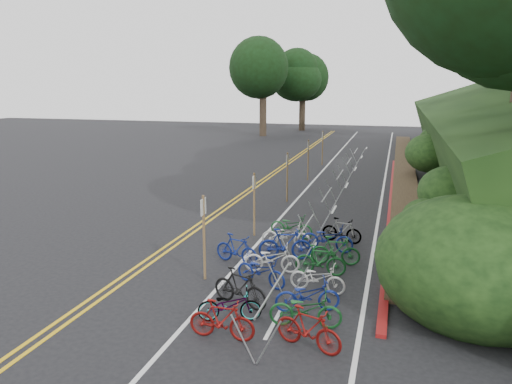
{
  "coord_description": "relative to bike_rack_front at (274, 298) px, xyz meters",
  "views": [
    {
      "loc": [
        5.8,
        -13.06,
        5.84
      ],
      "look_at": [
        0.1,
        7.0,
        1.3
      ],
      "focal_mm": 35.0,
      "sensor_mm": 36.0,
      "label": 1
    }
  ],
  "objects": [
    {
      "name": "bike_front",
      "position": [
        -2.28,
        4.13,
        -0.33
      ],
      "size": [
        0.95,
        1.73,
        1.0
      ],
      "primitive_type": "imported",
      "rotation": [
        0.0,
        0.0,
        1.26
      ],
      "color": "navy",
      "rests_on": "ground"
    },
    {
      "name": "signposts_rest",
      "position": [
        -2.58,
        16.28,
        0.6
      ],
      "size": [
        0.08,
        18.4,
        2.5
      ],
      "color": "brown",
      "rests_on": "ground"
    },
    {
      "name": "signpost_near",
      "position": [
        -2.79,
        2.56,
        0.66
      ],
      "size": [
        0.08,
        0.4,
        2.63
      ],
      "color": "brown",
      "rests_on": "ground"
    },
    {
      "name": "bike_racks_rest",
      "position": [
        -0.18,
        15.28,
        0.02
      ],
      "size": [
        1.14,
        23.0,
        1.17
      ],
      "color": "gray",
      "rests_on": "ground"
    },
    {
      "name": "ground",
      "position": [
        -3.18,
        2.28,
        -0.83
      ],
      "size": [
        120.0,
        120.0,
        0.0
      ],
      "primitive_type": "plane",
      "color": "black",
      "rests_on": "ground"
    },
    {
      "name": "road_markings",
      "position": [
        -2.54,
        12.37,
        -0.83
      ],
      "size": [
        7.47,
        80.0,
        0.01
      ],
      "color": "gold",
      "rests_on": "ground"
    },
    {
      "name": "bike_valet",
      "position": [
        -0.21,
        3.31,
        -0.36
      ],
      "size": [
        3.17,
        9.9,
        1.09
      ],
      "color": "maroon",
      "rests_on": "ground"
    },
    {
      "name": "red_curb",
      "position": [
        2.52,
        14.28,
        -0.78
      ],
      "size": [
        0.25,
        28.0,
        0.1
      ],
      "primitive_type": "cube",
      "color": "maroon",
      "rests_on": "ground"
    },
    {
      "name": "bike_rack_front",
      "position": [
        0.0,
        0.0,
        0.0
      ],
      "size": [
        1.11,
        3.36,
        1.11
      ],
      "color": "gray",
      "rests_on": "ground"
    }
  ]
}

